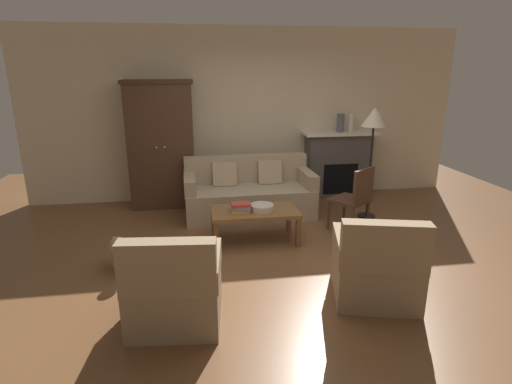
{
  "coord_description": "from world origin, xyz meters",
  "views": [
    {
      "loc": [
        -0.91,
        -4.28,
        2.13
      ],
      "look_at": [
        -0.1,
        0.89,
        0.55
      ],
      "focal_mm": 28.54,
      "sensor_mm": 36.0,
      "label": 1
    }
  ],
  "objects_px": {
    "side_chair_wooden": "(355,196)",
    "armoire": "(162,145)",
    "armchair_near_right": "(376,268)",
    "book_stack": "(241,208)",
    "mantel_vase_slate": "(340,123)",
    "coffee_table": "(255,214)",
    "couch": "(249,194)",
    "fireplace": "(338,164)",
    "dog": "(120,249)",
    "armchair_near_left": "(175,290)",
    "mantel_vase_cream": "(351,123)",
    "floor_lamp": "(374,124)",
    "fruit_bowl": "(262,208)"
  },
  "relations": [
    {
      "from": "fruit_bowl",
      "to": "book_stack",
      "type": "height_order",
      "value": "book_stack"
    },
    {
      "from": "armchair_near_right",
      "to": "side_chair_wooden",
      "type": "height_order",
      "value": "side_chair_wooden"
    },
    {
      "from": "armchair_near_left",
      "to": "armchair_near_right",
      "type": "distance_m",
      "value": 1.88
    },
    {
      "from": "armoire",
      "to": "fireplace",
      "type": "bearing_deg",
      "value": 1.51
    },
    {
      "from": "book_stack",
      "to": "floor_lamp",
      "type": "bearing_deg",
      "value": 18.96
    },
    {
      "from": "mantel_vase_cream",
      "to": "dog",
      "type": "bearing_deg",
      "value": -146.45
    },
    {
      "from": "armoire",
      "to": "book_stack",
      "type": "bearing_deg",
      "value": -58.93
    },
    {
      "from": "mantel_vase_cream",
      "to": "armchair_near_right",
      "type": "bearing_deg",
      "value": -106.44
    },
    {
      "from": "fruit_bowl",
      "to": "armchair_near_left",
      "type": "distance_m",
      "value": 1.92
    },
    {
      "from": "fruit_bowl",
      "to": "armchair_near_right",
      "type": "height_order",
      "value": "armchair_near_right"
    },
    {
      "from": "coffee_table",
      "to": "couch",
      "type": "bearing_deg",
      "value": 86.22
    },
    {
      "from": "armoire",
      "to": "armchair_near_right",
      "type": "xyz_separation_m",
      "value": [
        2.16,
        -3.23,
        -0.68
      ]
    },
    {
      "from": "fruit_bowl",
      "to": "dog",
      "type": "bearing_deg",
      "value": -162.21
    },
    {
      "from": "couch",
      "to": "armchair_near_left",
      "type": "height_order",
      "value": "armchair_near_left"
    },
    {
      "from": "fruit_bowl",
      "to": "armoire",
      "type": "bearing_deg",
      "value": 127.49
    },
    {
      "from": "fruit_bowl",
      "to": "dog",
      "type": "relative_size",
      "value": 0.56
    },
    {
      "from": "coffee_table",
      "to": "fruit_bowl",
      "type": "height_order",
      "value": "fruit_bowl"
    },
    {
      "from": "armoire",
      "to": "coffee_table",
      "type": "distance_m",
      "value": 2.17
    },
    {
      "from": "floor_lamp",
      "to": "dog",
      "type": "distance_m",
      "value": 3.76
    },
    {
      "from": "fireplace",
      "to": "dog",
      "type": "distance_m",
      "value": 4.04
    },
    {
      "from": "fireplace",
      "to": "mantel_vase_cream",
      "type": "height_order",
      "value": "mantel_vase_cream"
    },
    {
      "from": "fruit_bowl",
      "to": "mantel_vase_cream",
      "type": "bearing_deg",
      "value": 44.29
    },
    {
      "from": "fruit_bowl",
      "to": "book_stack",
      "type": "bearing_deg",
      "value": -175.93
    },
    {
      "from": "mantel_vase_cream",
      "to": "floor_lamp",
      "type": "distance_m",
      "value": 1.12
    },
    {
      "from": "armchair_near_left",
      "to": "mantel_vase_slate",
      "type": "bearing_deg",
      "value": 51.75
    },
    {
      "from": "fireplace",
      "to": "dog",
      "type": "height_order",
      "value": "fireplace"
    },
    {
      "from": "armoire",
      "to": "armchair_near_left",
      "type": "height_order",
      "value": "armoire"
    },
    {
      "from": "fireplace",
      "to": "mantel_vase_slate",
      "type": "xyz_separation_m",
      "value": [
        -0.0,
        -0.02,
        0.7
      ]
    },
    {
      "from": "armoire",
      "to": "mantel_vase_slate",
      "type": "relative_size",
      "value": 6.56
    },
    {
      "from": "floor_lamp",
      "to": "mantel_vase_cream",
      "type": "bearing_deg",
      "value": 84.69
    },
    {
      "from": "side_chair_wooden",
      "to": "armoire",
      "type": "bearing_deg",
      "value": 148.85
    },
    {
      "from": "couch",
      "to": "mantel_vase_slate",
      "type": "height_order",
      "value": "mantel_vase_slate"
    },
    {
      "from": "coffee_table",
      "to": "armchair_near_right",
      "type": "relative_size",
      "value": 1.18
    },
    {
      "from": "coffee_table",
      "to": "dog",
      "type": "bearing_deg",
      "value": -160.13
    },
    {
      "from": "mantel_vase_cream",
      "to": "fireplace",
      "type": "bearing_deg",
      "value": 174.31
    },
    {
      "from": "armchair_near_right",
      "to": "mantel_vase_slate",
      "type": "bearing_deg",
      "value": 76.49
    },
    {
      "from": "armchair_near_left",
      "to": "side_chair_wooden",
      "type": "distance_m",
      "value": 2.92
    },
    {
      "from": "book_stack",
      "to": "armchair_near_right",
      "type": "xyz_separation_m",
      "value": [
        1.12,
        -1.49,
        -0.16
      ]
    },
    {
      "from": "dog",
      "to": "fruit_bowl",
      "type": "bearing_deg",
      "value": 17.79
    },
    {
      "from": "fireplace",
      "to": "side_chair_wooden",
      "type": "xyz_separation_m",
      "value": [
        -0.34,
        -1.65,
        -0.06
      ]
    },
    {
      "from": "floor_lamp",
      "to": "armchair_near_left",
      "type": "bearing_deg",
      "value": -140.36
    },
    {
      "from": "couch",
      "to": "armchair_near_right",
      "type": "distance_m",
      "value": 2.72
    },
    {
      "from": "armoire",
      "to": "mantel_vase_cream",
      "type": "height_order",
      "value": "armoire"
    },
    {
      "from": "armchair_near_left",
      "to": "floor_lamp",
      "type": "distance_m",
      "value": 3.72
    },
    {
      "from": "mantel_vase_cream",
      "to": "coffee_table",
      "type": "bearing_deg",
      "value": -137.61
    },
    {
      "from": "book_stack",
      "to": "mantel_vase_slate",
      "type": "distance_m",
      "value": 2.73
    },
    {
      "from": "mantel_vase_slate",
      "to": "armchair_near_left",
      "type": "xyz_separation_m",
      "value": [
        -2.67,
        -3.38,
        -0.96
      ]
    },
    {
      "from": "armchair_near_right",
      "to": "dog",
      "type": "bearing_deg",
      "value": 158.6
    },
    {
      "from": "coffee_table",
      "to": "armchair_near_right",
      "type": "height_order",
      "value": "armchair_near_right"
    },
    {
      "from": "fireplace",
      "to": "coffee_table",
      "type": "distance_m",
      "value": 2.47
    }
  ]
}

